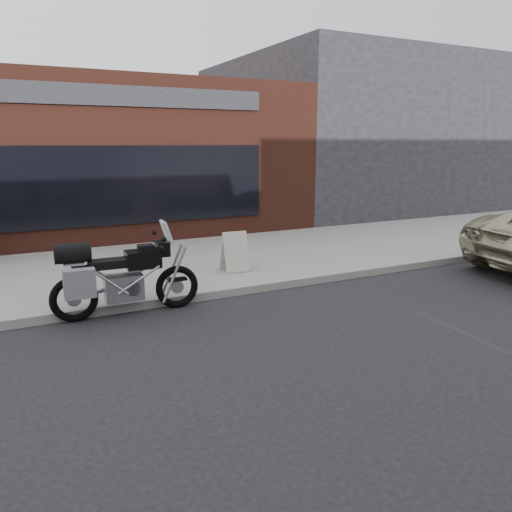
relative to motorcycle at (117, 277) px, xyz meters
name	(u,v)px	position (x,y,z in m)	size (l,w,h in m)	color
ground	(381,389)	(2.16, -3.88, -0.66)	(120.00, 120.00, 0.00)	black
near_sidewalk	(183,259)	(2.16, 3.12, -0.58)	(44.00, 6.00, 0.15)	gray
storefront	(55,159)	(0.16, 10.10, 1.59)	(14.00, 10.07, 4.50)	#5D291E
neighbour_building	(349,137)	(12.16, 10.12, 2.34)	(10.00, 10.00, 6.00)	#242429
motorcycle	(117,277)	(0.00, 0.00, 0.00)	(2.41, 0.78, 1.52)	black
sandwich_sign	(234,251)	(2.68, 1.34, -0.09)	(0.54, 0.50, 0.82)	beige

